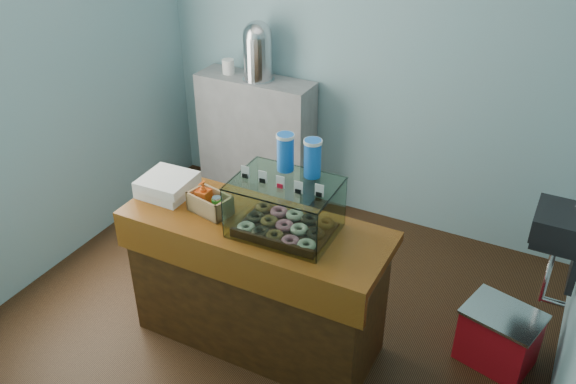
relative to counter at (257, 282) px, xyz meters
The scene contains 9 objects.
ground 0.52m from the counter, 90.00° to the left, with size 3.50×3.50×0.00m, color black.
room_shell 1.27m from the counter, 84.37° to the left, with size 3.54×3.04×2.82m.
counter is the anchor object (origin of this frame).
back_shelf 1.82m from the counter, 119.76° to the left, with size 1.00×0.32×1.10m, color #959598.
display_case 0.64m from the counter, 11.57° to the left, with size 0.59×0.44×0.53m.
condiment_crate 0.59m from the counter, behind, with size 0.28×0.20×0.19m.
pastry_boxes 0.81m from the counter, behind, with size 0.32×0.32×0.12m.
coffee_urn 1.99m from the counter, 118.74° to the left, with size 0.26×0.26×0.48m.
red_cooler 1.52m from the counter, 19.72° to the left, with size 0.51×0.44×0.39m.
Camera 1 is at (1.51, -2.76, 2.87)m, focal length 38.00 mm.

